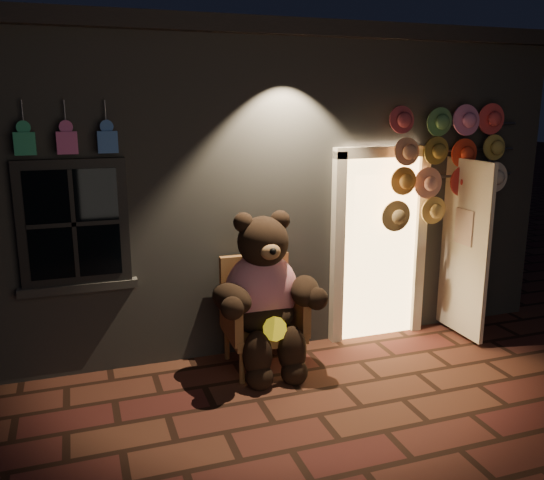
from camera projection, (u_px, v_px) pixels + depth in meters
name	position (u px, v px, depth m)	size (l,w,h in m)	color
ground	(319.00, 415.00, 5.01)	(60.00, 60.00, 0.00)	#512D1F
shop_building	(210.00, 168.00, 8.28)	(7.30, 5.95, 3.51)	slate
wicker_armchair	(261.00, 312.00, 5.90)	(0.78, 0.70, 1.12)	olive
teddy_bear	(265.00, 295.00, 5.71)	(1.20, 0.92, 1.65)	red
hat_rack	(446.00, 162.00, 6.37)	(1.68, 0.22, 2.63)	#59595E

